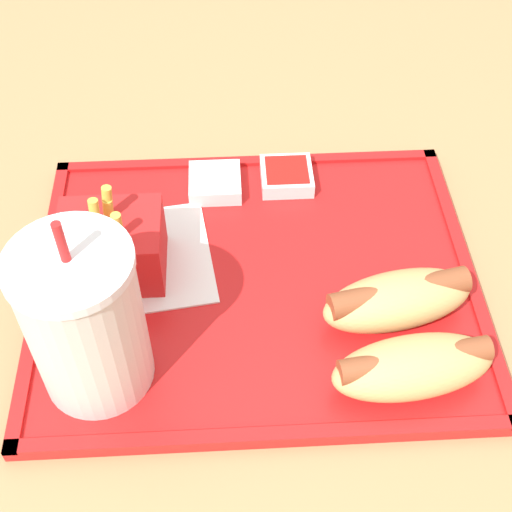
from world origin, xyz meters
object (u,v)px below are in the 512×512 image
hot_dog_far (413,366)px  hot_dog_near (398,299)px  sauce_cup_mayo (212,182)px  fries_carton (112,246)px  sauce_cup_ketchup (287,175)px  soda_cup (85,321)px

hot_dog_far → hot_dog_near: (0.00, -0.07, 0.00)m
sauce_cup_mayo → hot_dog_near: bearing=132.6°
fries_carton → sauce_cup_ketchup: fries_carton is taller
soda_cup → sauce_cup_ketchup: soda_cup is taller
hot_dog_far → sauce_cup_mayo: (0.16, -0.24, -0.02)m
soda_cup → fries_carton: (-0.01, -0.11, -0.04)m
hot_dog_far → sauce_cup_ketchup: (0.08, -0.25, -0.02)m
hot_dog_far → sauce_cup_mayo: 0.29m
soda_cup → sauce_cup_mayo: 0.25m
sauce_cup_mayo → sauce_cup_ketchup: bearing=-175.3°
hot_dog_near → sauce_cup_ketchup: bearing=-65.7°
soda_cup → sauce_cup_mayo: bearing=-113.7°
soda_cup → hot_dog_near: 0.26m
soda_cup → hot_dog_near: (-0.26, -0.04, -0.05)m
hot_dog_far → fries_carton: size_ratio=1.48×
hot_dog_near → sauce_cup_mayo: 0.24m
sauce_cup_mayo → fries_carton: bearing=49.3°
fries_carton → sauce_cup_ketchup: bearing=-146.5°
hot_dog_near → sauce_cup_mayo: hot_dog_near is taller
fries_carton → sauce_cup_mayo: (-0.09, -0.11, -0.02)m
sauce_cup_ketchup → hot_dog_far: bearing=108.1°
hot_dog_far → sauce_cup_mayo: size_ratio=2.65×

